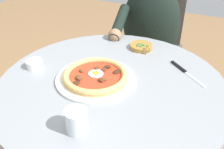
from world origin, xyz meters
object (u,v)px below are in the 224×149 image
pizza_on_plate (95,76)px  water_glass (76,122)px  olive_pan (141,46)px  dining_table (112,108)px  ramekin_capers (34,64)px  steak_knife (183,70)px  diner_person (148,55)px  cafe_chair_diner (153,42)px

pizza_on_plate → water_glass: water_glass is taller
olive_pan → dining_table: bearing=-91.8°
dining_table → ramekin_capers: bearing=-174.2°
pizza_on_plate → steak_knife: 0.37m
dining_table → ramekin_capers: size_ratio=13.28×
diner_person → cafe_chair_diner: bearing=93.7°
cafe_chair_diner → pizza_on_plate: bearing=-90.2°
cafe_chair_diner → steak_knife: bearing=-64.2°
dining_table → steak_knife: (0.23, 0.20, 0.14)m
steak_knife → ramekin_capers: 0.62m
water_glass → diner_person: diner_person is taller
olive_pan → diner_person: 0.44m
water_glass → diner_person: bearing=93.8°
olive_pan → cafe_chair_diner: 0.54m
dining_table → olive_pan: 0.35m
pizza_on_plate → ramekin_capers: (-0.28, -0.02, 0.00)m
water_glass → olive_pan: 0.59m
steak_knife → cafe_chair_diner: 0.71m
pizza_on_plate → steak_knife: bearing=35.4°
dining_table → olive_pan: olive_pan is taller
dining_table → cafe_chair_diner: size_ratio=1.07×
ramekin_capers → diner_person: diner_person is taller
steak_knife → ramekin_capers: (-0.58, -0.24, 0.01)m
water_glass → olive_pan: bearing=89.9°
dining_table → diner_person: size_ratio=0.80×
cafe_chair_diner → olive_pan: bearing=-81.6°
pizza_on_plate → olive_pan: olive_pan is taller
dining_table → diner_person: diner_person is taller
dining_table → water_glass: 0.32m
steak_knife → diner_person: diner_person is taller
olive_pan → cafe_chair_diner: (-0.07, 0.50, -0.21)m
ramekin_capers → diner_person: (0.29, 0.71, -0.25)m
ramekin_capers → olive_pan: bearing=44.9°
dining_table → pizza_on_plate: size_ratio=2.87×
pizza_on_plate → steak_knife: pizza_on_plate is taller
diner_person → cafe_chair_diner: 0.14m
ramekin_capers → olive_pan: olive_pan is taller
dining_table → water_glass: water_glass is taller
water_glass → steak_knife: water_glass is taller
dining_table → cafe_chair_diner: bearing=94.4°
ramekin_capers → olive_pan: size_ratio=0.59×
dining_table → olive_pan: size_ratio=7.80×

